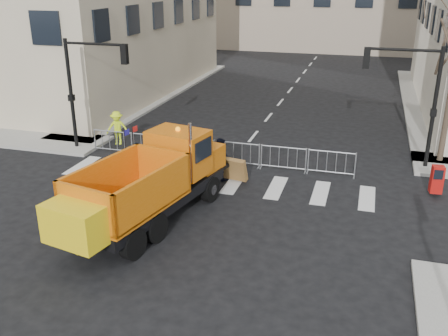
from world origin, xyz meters
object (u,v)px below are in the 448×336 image
(worker, at_px, (117,128))
(cop_b, at_px, (220,159))
(cop_a, at_px, (202,170))
(newspaper_box, at_px, (437,179))
(cop_c, at_px, (196,150))
(plow_truck, at_px, (148,183))

(worker, bearing_deg, cop_b, -39.27)
(cop_b, relative_size, worker, 1.07)
(cop_a, bearing_deg, worker, -49.88)
(cop_b, distance_m, newspaper_box, 8.66)
(cop_a, relative_size, newspaper_box, 1.52)
(worker, distance_m, newspaper_box, 14.89)
(cop_b, xyz_separation_m, cop_c, (-1.32, 0.69, 0.02))
(plow_truck, relative_size, newspaper_box, 8.34)
(plow_truck, distance_m, worker, 8.73)
(cop_b, xyz_separation_m, worker, (-6.15, 2.57, 0.09))
(plow_truck, distance_m, cop_a, 3.44)
(cop_a, relative_size, cop_c, 0.90)
(cop_b, distance_m, cop_c, 1.49)
(worker, relative_size, newspaper_box, 1.54)
(plow_truck, bearing_deg, cop_a, -2.11)
(plow_truck, xyz_separation_m, newspaper_box, (9.80, 5.29, -0.83))
(cop_b, height_order, cop_c, cop_c)
(plow_truck, relative_size, worker, 5.41)
(plow_truck, distance_m, newspaper_box, 11.17)
(cop_b, bearing_deg, cop_c, -1.55)
(cop_c, relative_size, newspaper_box, 1.69)
(plow_truck, relative_size, cop_b, 5.05)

